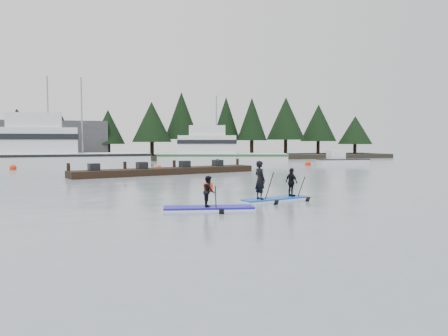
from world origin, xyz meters
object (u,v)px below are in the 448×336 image
object	(u,v)px
paddleboard_duo	(274,186)
fishing_boat_large	(53,159)
floating_dock	(167,171)
fishing_boat_medium	(219,158)
paddleboard_solo	(209,200)

from	to	relation	value
paddleboard_duo	fishing_boat_large	bearing A→B (deg)	96.42
fishing_boat_large	floating_dock	distance (m)	15.87
fishing_boat_medium	floating_dock	distance (m)	16.03
fishing_boat_medium	floating_dock	bearing A→B (deg)	-102.91
paddleboard_duo	fishing_boat_medium	bearing A→B (deg)	63.57
fishing_boat_large	fishing_boat_medium	size ratio (longest dim) A/B	1.20
fishing_boat_medium	fishing_boat_large	bearing A→B (deg)	-159.81
fishing_boat_medium	paddleboard_solo	bearing A→B (deg)	-89.42
fishing_boat_large	paddleboard_duo	bearing A→B (deg)	-70.58
paddleboard_solo	paddleboard_duo	xyz separation A→B (m)	(3.29, 1.65, 0.26)
floating_dock	paddleboard_solo	world-z (taller)	paddleboard_solo
fishing_boat_large	paddleboard_solo	bearing A→B (deg)	-77.33
fishing_boat_large	paddleboard_duo	size ratio (longest dim) A/B	5.58
paddleboard_duo	floating_dock	bearing A→B (deg)	82.53
fishing_boat_medium	floating_dock	xyz separation A→B (m)	(-7.95, -13.91, -0.35)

